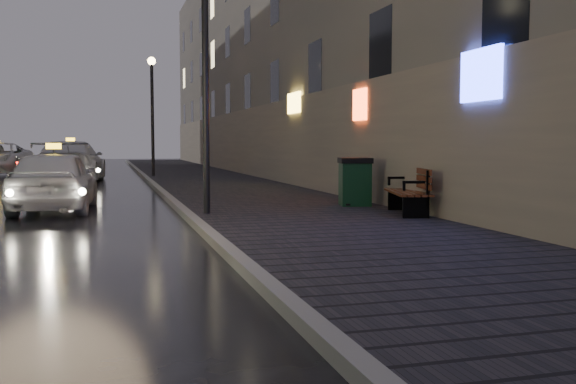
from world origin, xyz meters
The scene contains 11 objects.
ground centered at (0.00, 0.00, 0.00)m, with size 120.00×120.00×0.00m, color black.
sidewalk centered at (3.90, 21.00, 0.07)m, with size 4.60×58.00×0.15m, color black.
curb centered at (1.50, 21.00, 0.07)m, with size 0.20×58.00×0.15m, color slate.
building_near centered at (7.10, 25.00, 6.50)m, with size 1.80×50.00×13.00m, color #605B54.
lamp_near centered at (1.85, 6.00, 3.49)m, with size 0.36×0.36×5.28m.
lamp_far centered at (1.85, 22.00, 3.49)m, with size 0.36×0.36×5.28m.
bench centered at (5.92, 4.72, 0.63)m, with size 1.09×1.98×0.96m.
trash_bin centered at (5.47, 6.74, 0.72)m, with size 0.88×0.88×1.13m.
taxi_near centered at (-1.36, 8.74, 0.74)m, with size 1.75×4.34×1.48m, color silver.
taxi_mid centered at (-1.57, 20.30, 0.85)m, with size 2.38×5.84×1.70m, color silver.
car_far centered at (-2.47, 34.89, 0.64)m, with size 1.51×3.74×1.28m, color #97969E.
Camera 1 is at (-0.15, -7.35, 1.63)m, focal length 40.00 mm.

